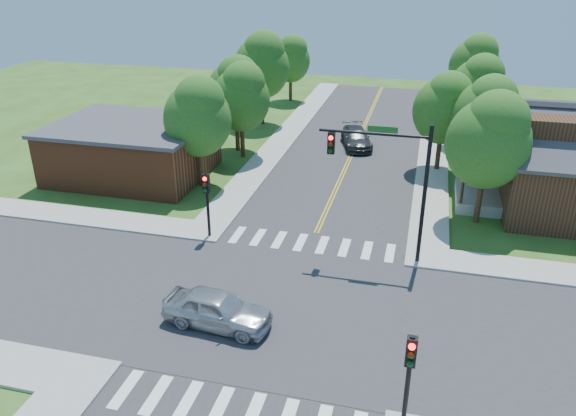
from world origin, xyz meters
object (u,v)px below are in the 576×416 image
(signal_mast_ne, at_px, (391,170))
(signal_pole_nw, at_px, (207,193))
(car_dgrey, at_px, (356,138))
(signal_pole_se, at_px, (410,366))
(car_silver, at_px, (217,310))

(signal_mast_ne, distance_m, signal_pole_nw, 9.76)
(signal_pole_nw, relative_size, car_dgrey, 0.71)
(signal_pole_se, xyz_separation_m, car_dgrey, (-5.54, 28.71, -1.94))
(signal_pole_se, relative_size, signal_pole_nw, 1.00)
(signal_pole_se, height_order, signal_pole_nw, same)
(signal_mast_ne, height_order, signal_pole_nw, signal_mast_ne)
(signal_mast_ne, relative_size, car_dgrey, 1.35)
(car_silver, bearing_deg, signal_mast_ne, -34.84)
(signal_pole_nw, bearing_deg, car_dgrey, 72.08)
(signal_mast_ne, xyz_separation_m, signal_pole_nw, (-9.51, -0.01, -2.19))
(signal_mast_ne, xyz_separation_m, signal_pole_se, (1.69, -11.21, -2.19))
(signal_mast_ne, bearing_deg, car_dgrey, 102.41)
(signal_pole_se, relative_size, car_dgrey, 0.71)
(car_silver, bearing_deg, car_dgrey, -0.07)
(signal_pole_nw, height_order, car_dgrey, signal_pole_nw)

